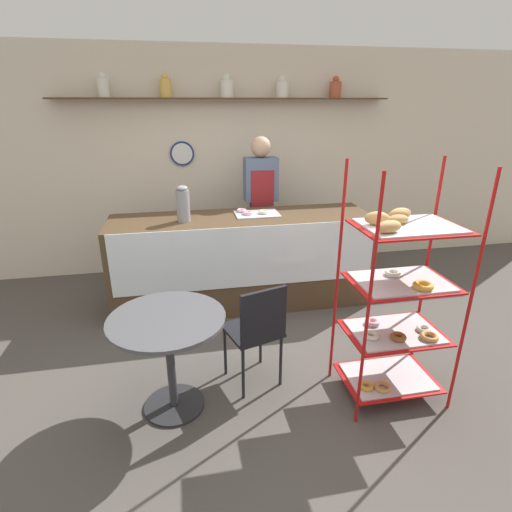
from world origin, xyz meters
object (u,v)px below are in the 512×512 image
(donut_tray_counter, at_px, (255,213))
(pastry_rack, at_px, (397,298))
(cafe_table, at_px, (169,340))
(coffee_carafe, at_px, (183,204))
(cafe_chair, at_px, (258,327))
(person_worker, at_px, (261,203))

(donut_tray_counter, bearing_deg, pastry_rack, -68.61)
(cafe_table, height_order, coffee_carafe, coffee_carafe)
(cafe_chair, bearing_deg, person_worker, -119.40)
(person_worker, relative_size, cafe_chair, 1.99)
(coffee_carafe, distance_m, donut_tray_counter, 0.76)
(donut_tray_counter, bearing_deg, cafe_chair, -99.99)
(person_worker, distance_m, coffee_carafe, 1.12)
(person_worker, relative_size, cafe_table, 2.17)
(cafe_table, height_order, cafe_chair, cafe_chair)
(person_worker, distance_m, donut_tray_counter, 0.54)
(pastry_rack, relative_size, cafe_chair, 2.01)
(person_worker, height_order, cafe_chair, person_worker)
(coffee_carafe, bearing_deg, person_worker, 35.03)
(cafe_table, bearing_deg, pastry_rack, -5.22)
(cafe_table, bearing_deg, donut_tray_counter, 60.43)
(cafe_chair, distance_m, coffee_carafe, 1.57)
(person_worker, bearing_deg, cafe_chair, -102.13)
(pastry_rack, xyz_separation_m, person_worker, (-0.51, 2.25, 0.15))
(cafe_table, relative_size, donut_tray_counter, 1.73)
(pastry_rack, distance_m, cafe_table, 1.61)
(pastry_rack, bearing_deg, coffee_carafe, 131.16)
(person_worker, xyz_separation_m, donut_tray_counter, (-0.17, -0.52, 0.03))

